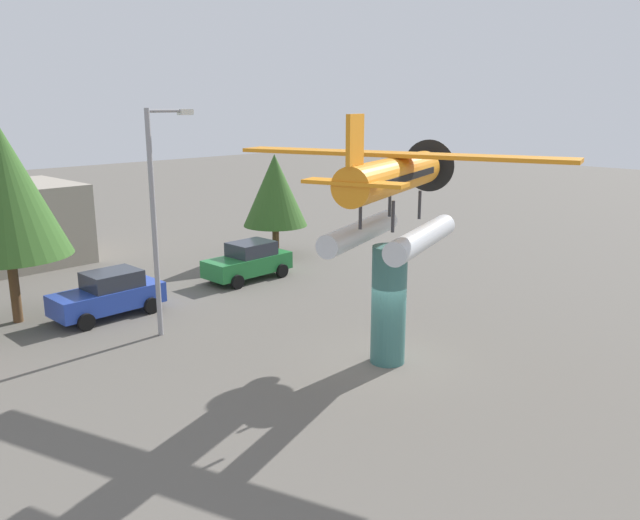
{
  "coord_description": "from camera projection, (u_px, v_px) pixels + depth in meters",
  "views": [
    {
      "loc": [
        -15.15,
        -11.66,
        8.05
      ],
      "look_at": [
        0.0,
        3.0,
        2.84
      ],
      "focal_mm": 35.67,
      "sensor_mm": 36.0,
      "label": 1
    }
  ],
  "objects": [
    {
      "name": "floatplane_monument",
      "position": [
        393.0,
        192.0,
        19.17
      ],
      "size": [
        7.2,
        10.25,
        4.0
      ],
      "rotation": [
        0.0,
        0.0,
        0.3
      ],
      "color": "silver",
      "rests_on": "display_pedestal"
    },
    {
      "name": "car_mid_blue",
      "position": [
        109.0,
        294.0,
        24.55
      ],
      "size": [
        4.2,
        2.02,
        1.76
      ],
      "rotation": [
        0.0,
        0.0,
        3.14
      ],
      "color": "#2847B7",
      "rests_on": "ground"
    },
    {
      "name": "tree_east",
      "position": [
        3.0,
        189.0,
        22.89
      ],
      "size": [
        4.48,
        4.48,
        7.55
      ],
      "color": "brown",
      "rests_on": "ground"
    },
    {
      "name": "car_far_green",
      "position": [
        249.0,
        261.0,
        29.74
      ],
      "size": [
        4.2,
        2.02,
        1.76
      ],
      "rotation": [
        0.0,
        0.0,
        3.14
      ],
      "color": "#237A38",
      "rests_on": "ground"
    },
    {
      "name": "display_pedestal",
      "position": [
        389.0,
        305.0,
        19.91
      ],
      "size": [
        1.1,
        1.1,
        3.79
      ],
      "primitive_type": "cylinder",
      "color": "#386B66",
      "rests_on": "ground"
    },
    {
      "name": "ground_plane",
      "position": [
        387.0,
        362.0,
        20.37
      ],
      "size": [
        140.0,
        140.0,
        0.0
      ],
      "primitive_type": "plane",
      "color": "#605B54"
    },
    {
      "name": "tree_center_back",
      "position": [
        275.0,
        190.0,
        33.54
      ],
      "size": [
        3.41,
        3.41,
        5.49
      ],
      "color": "brown",
      "rests_on": "ground"
    },
    {
      "name": "streetlight_primary",
      "position": [
        158.0,
        207.0,
        21.78
      ],
      "size": [
        1.84,
        0.28,
        7.91
      ],
      "color": "gray",
      "rests_on": "ground"
    }
  ]
}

